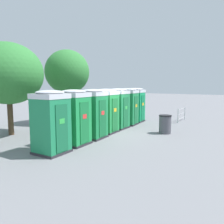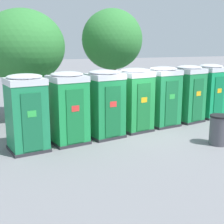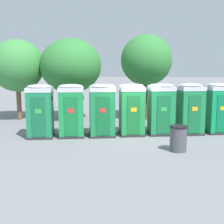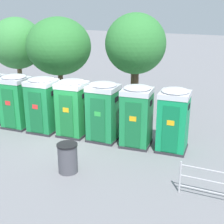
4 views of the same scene
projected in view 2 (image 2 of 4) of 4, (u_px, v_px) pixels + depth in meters
ground_plane at (140, 132)px, 12.46m from camera, size 120.00×120.00×0.00m
portapotty_0 at (27, 113)px, 10.12m from camera, size 1.36×1.35×2.54m
portapotty_1 at (68, 108)px, 10.91m from camera, size 1.39×1.38×2.54m
portapotty_2 at (105, 103)px, 11.66m from camera, size 1.43×1.39×2.54m
portapotty_3 at (135, 99)px, 12.50m from camera, size 1.38×1.38×2.54m
portapotty_4 at (163, 96)px, 13.28m from camera, size 1.39×1.36×2.54m
portapotty_5 at (188, 93)px, 14.02m from camera, size 1.40×1.41×2.54m
portapotty_6 at (209, 91)px, 14.86m from camera, size 1.35×1.38×2.54m
street_tree_0 at (112, 40)px, 16.23m from camera, size 3.15×3.15×5.25m
street_tree_1 at (23, 47)px, 13.99m from camera, size 3.71×3.71×5.00m
trash_can at (219, 130)px, 10.88m from camera, size 0.72×0.72×1.05m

